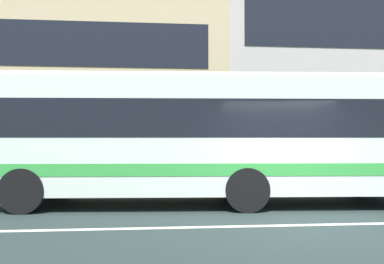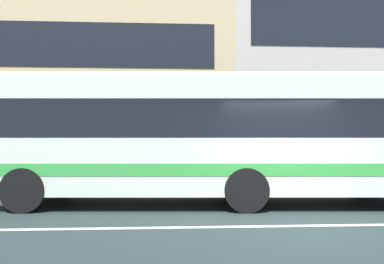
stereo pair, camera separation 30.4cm
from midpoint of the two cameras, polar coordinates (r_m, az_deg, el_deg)
The scene contains 5 objects.
ground_plane at distance 8.05m, azimuth 16.28°, elevation -12.72°, with size 160.00×160.00×0.00m, color #25312F.
lane_centre_line at distance 8.05m, azimuth 16.28°, elevation -12.69°, with size 60.00×0.16×0.01m, color silver.
apartment_block_left at distance 25.80m, azimuth -24.47°, elevation 6.85°, with size 24.98×10.91×10.29m.
apartment_block_right at distance 27.28m, azimuth 23.83°, elevation 8.88°, with size 18.10×10.91×12.61m.
transit_bus at distance 10.13m, azimuth 4.05°, elevation -0.39°, with size 10.79×3.16×3.18m.
Camera 2 is at (-2.51, -7.43, 1.63)m, focal length 37.46 mm.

